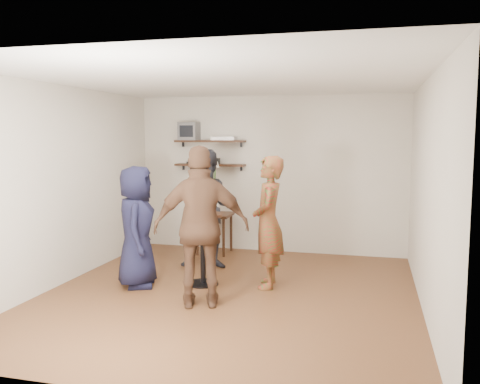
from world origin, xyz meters
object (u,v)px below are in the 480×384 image
Objects in this scene: crt_monitor at (189,131)px; drinks_table at (203,239)px; dvd_deck at (224,138)px; person_plaid at (268,222)px; side_table at (214,220)px; radio at (213,161)px; person_dark at (209,209)px; person_navy at (137,227)px; person_brown at (202,227)px.

drinks_table is (0.92, -2.03, -1.41)m from crt_monitor.
person_plaid is at bearing -58.93° from dvd_deck.
radio is at bearing 110.74° from side_table.
side_table is 0.39× the size of person_plaid.
side_table is at bearing 89.96° from person_dark.
crt_monitor is 2.62m from person_navy.
person_navy is at bearing -84.98° from person_plaid.
drinks_table is 0.87m from person_navy.
crt_monitor is at bearing 180.00° from radio.
dvd_deck reaches higher than side_table.
dvd_deck reaches higher than person_plaid.
person_brown reaches higher than drinks_table.
person_brown is (1.06, -0.53, 0.14)m from person_navy.
dvd_deck reaches higher than person_brown.
person_dark is (-1.03, 0.70, 0.03)m from person_plaid.
side_table is at bearing -30.40° from person_navy.
side_table is 0.43× the size of person_navy.
dvd_deck reaches higher than person_navy.
drinks_table is 0.60× the size of person_navy.
drinks_table is 0.51× the size of person_brown.
dvd_deck is 0.22× the size of person_brown.
person_plaid reaches higher than drinks_table.
person_navy is (-0.62, -1.10, -0.09)m from person_dark.
person_navy is at bearing -161.08° from drinks_table.
radio reaches higher than person_navy.
dvd_deck is at bearing -31.13° from person_navy.
dvd_deck is at bearing 72.72° from side_table.
radio is 2.44m from person_navy.
dvd_deck is at bearing -157.82° from person_plaid.
person_plaid is 1.08× the size of person_navy.
dvd_deck is 0.60× the size of side_table.
person_navy is (-0.50, -2.31, -1.12)m from dvd_deck.
person_brown is (0.76, -2.84, -0.60)m from radio.
crt_monitor is 0.18× the size of person_dark.
person_brown reaches higher than person_navy.
person_dark reaches higher than person_plaid.
person_brown reaches higher than radio.
crt_monitor is 0.63m from dvd_deck.
radio is at bearing 103.84° from drinks_table.
person_dark is (0.21, -0.92, 0.32)m from side_table.
person_dark reaches higher than drinks_table.
side_table is 2.08m from person_navy.
person_plaid is (1.34, -1.90, -0.67)m from radio.
dvd_deck is at bearing 82.92° from person_dark.
side_table is 1.79m from drinks_table.
radio is 1.01m from side_table.
person_plaid is at bearing -139.52° from person_brown.
person_dark is at bearing 102.69° from drinks_table.
crt_monitor is at bearing 151.79° from side_table.
dvd_deck reaches higher than person_dark.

